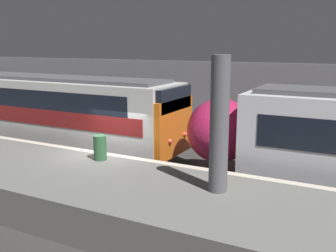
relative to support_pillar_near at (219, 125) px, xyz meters
The scene contains 5 objects.
ground_plane 6.04m from the support_pillar_near, 161.48° to the left, with size 120.00×120.00×0.00m, color #33302D.
platform 5.56m from the support_pillar_near, behind, with size 40.00×4.31×1.13m.
station_rear_barrier 9.96m from the support_pillar_near, 120.30° to the left, with size 50.00×0.15×4.16m.
support_pillar_near is the anchor object (origin of this frame).
trash_bin 4.86m from the support_pillar_near, 169.35° to the left, with size 0.44×0.44×0.85m.
Camera 1 is at (8.48, -11.17, 5.01)m, focal length 42.00 mm.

